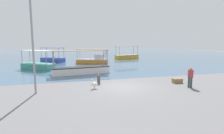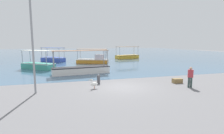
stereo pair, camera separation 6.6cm
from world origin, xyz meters
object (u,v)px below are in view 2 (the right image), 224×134
fishing_boat_outer (94,60)px  fishing_boat_center (53,59)px  lamp_post (32,41)px  fishing_boat_far_right (38,65)px  fishing_boat_near_left (81,69)px  mooring_bollard (99,79)px  pelican (94,84)px  cargo_crate (177,81)px  fishing_boat_near_right (127,56)px  fisherman_standing (190,77)px

fishing_boat_outer → fishing_boat_center: 8.26m
lamp_post → fishing_boat_far_right: bearing=96.7°
fishing_boat_near_left → mooring_bollard: fishing_boat_near_left is taller
fishing_boat_far_right → pelican: size_ratio=5.96×
fishing_boat_outer → fishing_boat_near_left: (-3.09, -10.17, -0.03)m
fishing_boat_far_right → mooring_bollard: fishing_boat_far_right is taller
fishing_boat_near_left → cargo_crate: fishing_boat_near_left is taller
fishing_boat_near_left → lamp_post: size_ratio=1.00×
fishing_boat_center → cargo_crate: 24.56m
fishing_boat_near_right → fishing_boat_near_left: fishing_boat_near_right is taller
fishing_boat_near_left → fisherman_standing: 11.77m
fishing_boat_near_left → mooring_bollard: bearing=-79.3°
fishing_boat_far_right → mooring_bollard: (6.41, -10.67, -0.13)m
lamp_post → cargo_crate: (11.89, 0.13, -3.54)m
fishing_boat_outer → fishing_boat_far_right: fishing_boat_far_right is taller
cargo_crate → fishing_boat_near_left: bearing=138.6°
fishing_boat_outer → fishing_boat_near_right: bearing=38.0°
fishing_boat_far_right → fishing_boat_outer: bearing=30.0°
lamp_post → fishing_boat_near_left: bearing=61.1°
fishing_boat_outer → mooring_bollard: fishing_boat_outer is taller
fishing_boat_near_right → pelican: size_ratio=7.06×
fishing_boat_near_right → fishing_boat_center: 16.12m
fishing_boat_near_left → fishing_boat_far_right: bearing=135.7°
fishing_boat_center → mooring_bollard: bearing=-75.9°
fishing_boat_center → lamp_post: lamp_post is taller
fisherman_standing → fishing_boat_outer: bearing=104.3°
fishing_boat_far_right → fishing_boat_near_left: 7.53m
fishing_boat_near_right → pelican: (-11.61, -24.06, -0.18)m
fishing_boat_far_right → cargo_crate: 18.13m
mooring_bollard → fisherman_standing: fisherman_standing is taller
cargo_crate → fishing_boat_outer: bearing=105.8°
fishing_boat_far_right → fishing_boat_near_left: (5.39, -5.26, 0.01)m
cargo_crate → mooring_bollard: bearing=167.0°
pelican → lamp_post: size_ratio=0.12×
lamp_post → fishing_boat_near_right: bearing=56.7°
fishing_boat_near_right → lamp_post: bearing=-123.3°
fishing_boat_far_right → fisherman_standing: bearing=-46.4°
fishing_boat_far_right → lamp_post: size_ratio=0.71×
fisherman_standing → fishing_boat_near_right: bearing=81.1°
pelican → mooring_bollard: bearing=66.6°
fishing_boat_far_right → lamp_post: bearing=-83.3°
fishing_boat_near_right → fisherman_standing: (-4.03, -25.78, 0.35)m
fishing_boat_far_right → pelican: 13.52m
fishing_boat_near_left → pelican: (0.34, -6.98, -0.20)m
fishing_boat_center → cargo_crate: bearing=-61.0°
pelican → cargo_crate: bearing=-0.2°
fishing_boat_outer → cargo_crate: bearing=-74.2°
fishing_boat_near_left → pelican: 6.99m
cargo_crate → pelican: bearing=179.8°
fishing_boat_outer → mooring_bollard: size_ratio=7.05×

